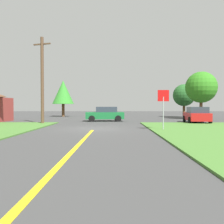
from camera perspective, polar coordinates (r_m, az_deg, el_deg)
The scene contains 9 objects.
ground_plane at distance 17.86m, azimuth -4.39°, elevation -4.05°, with size 120.00×120.00×0.00m, color #3E3E3E.
lane_stripe_center at distance 9.99m, azimuth -8.62°, elevation -8.40°, with size 0.20×14.00×0.01m, color yellow.
stop_sign at distance 17.05m, azimuth 12.21°, elevation 2.42°, with size 0.79×0.07×2.83m.
car_on_crossroad at distance 25.34m, azimuth 19.66°, elevation -0.68°, with size 2.41×4.13×1.62m.
car_approaching_junction at distance 26.73m, azimuth -1.66°, elevation -0.48°, with size 4.37×2.31×1.62m.
utility_pole_mid at distance 23.76m, azimuth -16.38°, elevation 7.50°, with size 1.77×0.60×8.24m.
oak_tree_left at distance 39.18m, azimuth -11.64°, elevation 4.64°, with size 3.42×3.42×5.81m.
pine_tree_center at distance 32.74m, azimuth 20.60°, elevation 5.55°, with size 4.00×4.00×6.12m.
oak_tree_right at distance 37.59m, azimuth 16.89°, elevation 3.86°, with size 3.32×3.32×5.00m.
Camera 1 is at (1.63, -17.71, 1.71)m, focal length 38.13 mm.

